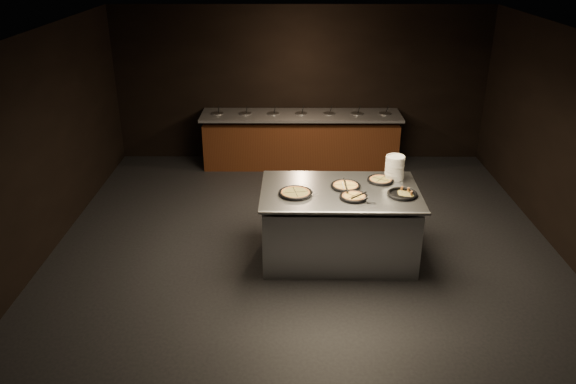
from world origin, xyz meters
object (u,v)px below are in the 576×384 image
serving_counter (339,225)px  pan_veggie_whole (295,193)px  pan_cheese_whole (346,186)px  plate_stack (395,168)px

serving_counter → pan_veggie_whole: pan_veggie_whole is taller
serving_counter → pan_cheese_whole: bearing=48.7°
serving_counter → pan_veggie_whole: size_ratio=4.75×
pan_veggie_whole → pan_cheese_whole: bearing=19.1°
pan_veggie_whole → pan_cheese_whole: 0.70m
serving_counter → plate_stack: bearing=27.0°
serving_counter → plate_stack: (0.76, 0.38, 0.68)m
plate_stack → pan_cheese_whole: size_ratio=0.82×
pan_veggie_whole → pan_cheese_whole: size_ratio=1.11×
plate_stack → pan_veggie_whole: (-1.34, -0.52, -0.14)m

